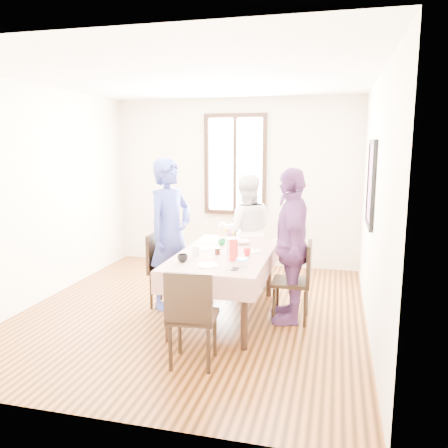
{
  "coord_description": "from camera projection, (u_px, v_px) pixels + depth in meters",
  "views": [
    {
      "loc": [
        1.61,
        -4.94,
        1.99
      ],
      "look_at": [
        0.4,
        -0.12,
        1.1
      ],
      "focal_mm": 36.22,
      "sensor_mm": 36.0,
      "label": 1
    }
  ],
  "objects": [
    {
      "name": "plate_left",
      "position": [
        202.0,
        248.0,
        5.33
      ],
      "size": [
        0.2,
        0.2,
        0.01
      ],
      "primitive_type": "cylinder",
      "color": "white",
      "rests_on": "tablecloth"
    },
    {
      "name": "plate_right",
      "position": [
        253.0,
        251.0,
        5.19
      ],
      "size": [
        0.2,
        0.2,
        0.01
      ],
      "primitive_type": "cylinder",
      "color": "white",
      "rests_on": "tablecloth"
    },
    {
      "name": "chair_near",
      "position": [
        193.0,
        316.0,
        4.07
      ],
      "size": [
        0.46,
        0.46,
        0.91
      ],
      "primitive_type": "cube",
      "rotation": [
        0.0,
        0.0,
        0.1
      ],
      "color": "black",
      "rests_on": "ground"
    },
    {
      "name": "person_left",
      "position": [
        169.0,
        234.0,
        5.46
      ],
      "size": [
        0.66,
        0.78,
        1.82
      ],
      "primitive_type": "imported",
      "rotation": [
        0.0,
        0.0,
        1.17
      ],
      "color": "navy",
      "rests_on": "ground"
    },
    {
      "name": "juice_carton",
      "position": [
        234.0,
        250.0,
        4.76
      ],
      "size": [
        0.08,
        0.08,
        0.24
      ],
      "primitive_type": "cube",
      "color": "red",
      "rests_on": "tablecloth"
    },
    {
      "name": "butter_lid",
      "position": [
        242.0,
        259.0,
        4.58
      ],
      "size": [
        0.12,
        0.12,
        0.01
      ],
      "primitive_type": "cylinder",
      "color": "blue",
      "rests_on": "butter_tub"
    },
    {
      "name": "flower_bunch",
      "position": [
        229.0,
        234.0,
        5.17
      ],
      "size": [
        0.09,
        0.09,
        0.1
      ],
      "primitive_type": null,
      "color": "yellow",
      "rests_on": "flower_vase"
    },
    {
      "name": "plate_near",
      "position": [
        207.0,
        265.0,
        4.59
      ],
      "size": [
        0.2,
        0.2,
        0.01
      ],
      "primitive_type": "cylinder",
      "color": "white",
      "rests_on": "tablecloth"
    },
    {
      "name": "chair_right",
      "position": [
        291.0,
        282.0,
        5.08
      ],
      "size": [
        0.43,
        0.43,
        0.91
      ],
      "primitive_type": "cube",
      "rotation": [
        0.0,
        0.0,
        1.59
      ],
      "color": "black",
      "rests_on": "ground"
    },
    {
      "name": "window_pane",
      "position": [
        235.0,
        165.0,
        7.3
      ],
      "size": [
        0.9,
        0.02,
        1.5
      ],
      "primitive_type": "cube",
      "color": "white",
      "rests_on": "back_wall"
    },
    {
      "name": "back_wall",
      "position": [
        235.0,
        183.0,
        7.36
      ],
      "size": [
        4.0,
        0.0,
        4.0
      ],
      "primitive_type": "plane",
      "rotation": [
        1.57,
        0.0,
        0.0
      ],
      "color": "#F1E1C3",
      "rests_on": "ground"
    },
    {
      "name": "tablecloth",
      "position": [
        225.0,
        253.0,
        5.16
      ],
      "size": [
        1.03,
        1.86,
        0.01
      ],
      "primitive_type": "cube",
      "color": "#500900",
      "rests_on": "dining_table"
    },
    {
      "name": "mug_flag",
      "position": [
        247.0,
        252.0,
        4.99
      ],
      "size": [
        0.12,
        0.12,
        0.08
      ],
      "primitive_type": "imported",
      "rotation": [
        0.0,
        0.0,
        0.52
      ],
      "color": "red",
      "rests_on": "tablecloth"
    },
    {
      "name": "smartphone",
      "position": [
        235.0,
        269.0,
        4.46
      ],
      "size": [
        0.06,
        0.12,
        0.01
      ],
      "primitive_type": "cube",
      "color": "black",
      "rests_on": "tablecloth"
    },
    {
      "name": "person_far",
      "position": [
        245.0,
        231.0,
        6.27
      ],
      "size": [
        0.9,
        0.79,
        1.58
      ],
      "primitive_type": "imported",
      "rotation": [
        0.0,
        0.0,
        3.42
      ],
      "color": "white",
      "rests_on": "ground"
    },
    {
      "name": "ground",
      "position": [
        194.0,
        310.0,
        5.45
      ],
      "size": [
        4.5,
        4.5,
        0.0
      ],
      "primitive_type": "plane",
      "color": "black",
      "rests_on": "ground"
    },
    {
      "name": "dining_table",
      "position": [
        225.0,
        285.0,
        5.23
      ],
      "size": [
        0.91,
        1.74,
        0.75
      ],
      "primitive_type": "cube",
      "color": "black",
      "rests_on": "ground"
    },
    {
      "name": "window_frame",
      "position": [
        235.0,
        165.0,
        7.29
      ],
      "size": [
        1.02,
        0.06,
        1.62
      ],
      "primitive_type": "cube",
      "color": "black",
      "rests_on": "back_wall"
    },
    {
      "name": "person_right",
      "position": [
        290.0,
        246.0,
        5.02
      ],
      "size": [
        0.57,
        1.07,
        1.73
      ],
      "primitive_type": "imported",
      "rotation": [
        0.0,
        0.0,
        -1.42
      ],
      "color": "#5F3268",
      "rests_on": "ground"
    },
    {
      "name": "mug_green",
      "position": [
        222.0,
        242.0,
        5.52
      ],
      "size": [
        0.1,
        0.1,
        0.08
      ],
      "primitive_type": "imported",
      "rotation": [
        0.0,
        0.0,
        -0.07
      ],
      "color": "#0C7226",
      "rests_on": "tablecloth"
    },
    {
      "name": "chair_far",
      "position": [
        246.0,
        254.0,
        6.35
      ],
      "size": [
        0.45,
        0.45,
        0.91
      ],
      "primitive_type": "cube",
      "rotation": [
        0.0,
        0.0,
        3.21
      ],
      "color": "black",
      "rests_on": "ground"
    },
    {
      "name": "drinking_glass",
      "position": [
        196.0,
        251.0,
        4.98
      ],
      "size": [
        0.08,
        0.08,
        0.11
      ],
      "primitive_type": "cylinder",
      "color": "silver",
      "rests_on": "tablecloth"
    },
    {
      "name": "butter_tub",
      "position": [
        242.0,
        263.0,
        4.58
      ],
      "size": [
        0.12,
        0.12,
        0.06
      ],
      "primitive_type": "cylinder",
      "color": "white",
      "rests_on": "tablecloth"
    },
    {
      "name": "mug_black",
      "position": [
        183.0,
        258.0,
        4.72
      ],
      "size": [
        0.11,
        0.11,
        0.09
      ],
      "primitive_type": "imported",
      "rotation": [
        0.0,
        0.0,
        -0.05
      ],
      "color": "black",
      "rests_on": "tablecloth"
    },
    {
      "name": "serving_bowl",
      "position": [
        243.0,
        242.0,
        5.57
      ],
      "size": [
        0.23,
        0.23,
        0.05
      ],
      "primitive_type": "imported",
      "rotation": [
        0.0,
        0.0,
        0.26
      ],
      "color": "white",
      "rests_on": "tablecloth"
    },
    {
      "name": "jam_jar",
      "position": [
        217.0,
        251.0,
        5.04
      ],
      "size": [
        0.06,
        0.06,
        0.08
      ],
      "primitive_type": "cylinder",
      "color": "black",
      "rests_on": "tablecloth"
    },
    {
      "name": "chair_left",
      "position": [
        169.0,
        270.0,
        5.55
      ],
      "size": [
        0.44,
        0.44,
        0.91
      ],
      "primitive_type": "cube",
      "rotation": [
        0.0,
        0.0,
        -1.53
      ],
      "color": "black",
      "rests_on": "ground"
    },
    {
      "name": "art_poster",
      "position": [
        371.0,
        184.0,
        4.99
      ],
      "size": [
        0.04,
        0.76,
        0.96
      ],
      "primitive_type": "cube",
      "color": "red",
      "rests_on": "right_wall"
    },
    {
      "name": "right_wall",
      "position": [
        374.0,
        205.0,
        4.73
      ],
      "size": [
        0.0,
        4.5,
        4.5
      ],
      "primitive_type": "plane",
      "rotation": [
        1.57,
        0.0,
        -1.57
      ],
      "color": "#F1E1C3",
      "rests_on": "ground"
    },
    {
      "name": "plate_far",
      "position": [
        235.0,
        240.0,
        5.81
      ],
      "size": [
        0.2,
        0.2,
        0.01
      ],
      "primitive_type": "cylinder",
      "color": "white",
      "rests_on": "tablecloth"
    },
    {
      "name": "flower_vase",
      "position": [
        229.0,
        245.0,
        5.19
      ],
      "size": [
        0.08,
        0.08,
        0.15
      ],
      "primitive_type": "cylinder",
      "color": "silver",
      "rests_on": "tablecloth"
    }
  ]
}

